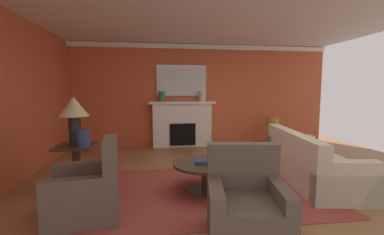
% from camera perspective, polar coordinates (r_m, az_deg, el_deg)
% --- Properties ---
extents(ground_plane, '(8.90, 8.90, 0.00)m').
position_cam_1_polar(ground_plane, '(4.40, 7.93, -14.52)').
color(ground_plane, olive).
extents(wall_fireplace, '(7.44, 0.12, 2.81)m').
position_cam_1_polar(wall_fireplace, '(7.20, 1.32, 5.02)').
color(wall_fireplace, '#C65633').
rests_on(wall_fireplace, ground_plane).
extents(wall_window, '(0.12, 6.78, 2.81)m').
position_cam_1_polar(wall_window, '(4.87, -36.66, 3.24)').
color(wall_window, '#C65633').
rests_on(wall_window, ground_plane).
extents(ceiling_panel, '(7.44, 6.78, 0.06)m').
position_cam_1_polar(ceiling_panel, '(4.59, 7.41, 22.42)').
color(ceiling_panel, white).
extents(crown_moulding, '(7.44, 0.08, 0.12)m').
position_cam_1_polar(crown_moulding, '(7.22, 1.45, 15.57)').
color(crown_moulding, white).
extents(area_rug, '(3.62, 2.29, 0.01)m').
position_cam_1_polar(area_rug, '(4.10, 3.01, -16.00)').
color(area_rug, '#993D33').
rests_on(area_rug, ground_plane).
extents(fireplace, '(1.80, 0.35, 1.24)m').
position_cam_1_polar(fireplace, '(7.00, -2.20, -1.75)').
color(fireplace, white).
rests_on(fireplace, ground_plane).
extents(mantel_mirror, '(1.37, 0.04, 0.84)m').
position_cam_1_polar(mantel_mirror, '(7.06, -2.34, 8.28)').
color(mantel_mirror, silver).
extents(sofa, '(1.17, 2.20, 0.85)m').
position_cam_1_polar(sofa, '(4.83, 24.88, -9.45)').
color(sofa, beige).
rests_on(sofa, ground_plane).
extents(armchair_near_window, '(0.91, 0.91, 0.95)m').
position_cam_1_polar(armchair_near_window, '(3.48, -22.25, -15.23)').
color(armchair_near_window, brown).
rests_on(armchair_near_window, ground_plane).
extents(armchair_facing_fireplace, '(0.92, 0.92, 0.95)m').
position_cam_1_polar(armchair_facing_fireplace, '(2.90, 12.04, -19.39)').
color(armchair_facing_fireplace, brown).
rests_on(armchair_facing_fireplace, ground_plane).
extents(coffee_table, '(1.00, 1.00, 0.45)m').
position_cam_1_polar(coffee_table, '(3.98, 3.03, -11.61)').
color(coffee_table, '#3D2D1E').
rests_on(coffee_table, ground_plane).
extents(side_table, '(0.56, 0.56, 0.70)m').
position_cam_1_polar(side_table, '(4.44, -24.44, -9.42)').
color(side_table, '#3D2D1E').
rests_on(side_table, ground_plane).
extents(table_lamp, '(0.44, 0.44, 0.75)m').
position_cam_1_polar(table_lamp, '(4.30, -24.93, 1.25)').
color(table_lamp, black).
rests_on(table_lamp, side_table).
extents(vase_on_side_table, '(0.19, 0.19, 0.25)m').
position_cam_1_polar(vase_on_side_table, '(4.19, -23.20, -4.27)').
color(vase_on_side_table, navy).
rests_on(vase_on_side_table, side_table).
extents(vase_mantel_left, '(0.17, 0.17, 0.28)m').
position_cam_1_polar(vase_mantel_left, '(6.86, -6.79, 4.71)').
color(vase_mantel_left, '#33703D').
rests_on(vase_mantel_left, fireplace).
extents(vase_tall_corner, '(0.31, 0.31, 0.81)m').
position_cam_1_polar(vase_tall_corner, '(7.40, 17.61, -3.01)').
color(vase_tall_corner, '#B7892D').
rests_on(vase_tall_corner, ground_plane).
extents(vase_mantel_right, '(0.18, 0.18, 0.28)m').
position_cam_1_polar(vase_mantel_right, '(6.96, 2.34, 4.79)').
color(vase_mantel_right, beige).
rests_on(vase_mantel_right, fireplace).
extents(book_red_cover, '(0.20, 0.19, 0.05)m').
position_cam_1_polar(book_red_cover, '(3.86, 1.98, -9.99)').
color(book_red_cover, navy).
rests_on(book_red_cover, coffee_table).
extents(book_art_folio, '(0.26, 0.17, 0.04)m').
position_cam_1_polar(book_art_folio, '(3.85, 5.72, -9.36)').
color(book_art_folio, maroon).
rests_on(book_art_folio, coffee_table).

